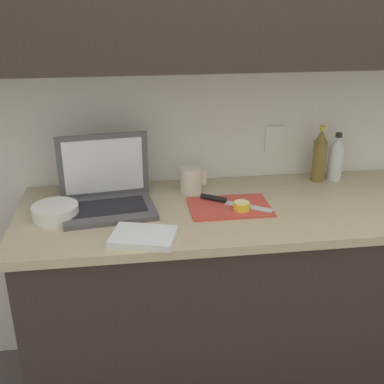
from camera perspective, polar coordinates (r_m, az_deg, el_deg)
ground_plane at (r=2.49m, az=7.40°, el=-20.55°), size 12.00×12.00×0.00m
wall_back at (r=2.06m, az=7.82°, el=18.69°), size 5.20×0.38×2.60m
counter_unit at (r=2.21m, az=8.48°, el=-11.77°), size 2.00×0.65×0.89m
laptop at (r=1.95m, az=-10.08°, el=0.09°), size 0.39×0.31×0.28m
cutting_board at (r=1.94m, az=4.48°, el=-1.76°), size 0.32×0.22×0.01m
knife at (r=1.97m, az=3.74°, el=-1.00°), size 0.27×0.19×0.02m
lemon_half_cut at (r=1.90m, az=5.89°, el=-1.65°), size 0.06×0.06×0.03m
bottle_green_soda at (r=2.29m, az=16.69°, el=3.80°), size 0.07×0.07×0.22m
bottle_oil_tall at (r=2.25m, az=14.87°, el=4.15°), size 0.06×0.06×0.26m
measuring_cup at (r=2.07m, az=-0.12°, el=1.49°), size 0.12×0.10×0.11m
bowl_white at (r=1.91m, az=-15.89°, el=-2.26°), size 0.18×0.18×0.05m
dish_towel at (r=1.70m, az=-5.79°, el=-5.26°), size 0.26×0.21×0.02m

